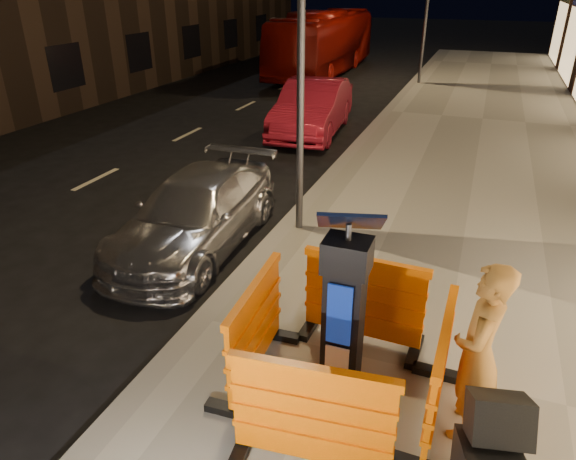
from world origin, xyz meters
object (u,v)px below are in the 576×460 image
at_px(barrier_bldgside, 439,374).
at_px(car_red, 312,133).
at_px(barrier_kerbside, 255,330).
at_px(barrier_back, 363,301).
at_px(barrier_front, 312,419).
at_px(car_silver, 199,245).
at_px(bus_doubledecker, 323,73).
at_px(man, 478,353).
at_px(parking_kiosk, 344,314).

height_order(barrier_bldgside, car_red, barrier_bldgside).
bearing_deg(barrier_kerbside, barrier_back, -47.93).
bearing_deg(barrier_front, barrier_back, 84.07).
height_order(car_silver, bus_doubledecker, bus_doubledecker).
bearing_deg(man, barrier_front, -45.21).
bearing_deg(barrier_kerbside, bus_doubledecker, 12.35).
bearing_deg(barrier_back, car_red, 113.83).
distance_m(barrier_back, man, 1.61).
xyz_separation_m(barrier_kerbside, bus_doubledecker, (-5.60, 20.47, -0.72)).
height_order(barrier_back, car_silver, barrier_back).
relative_size(bus_doubledecker, man, 5.50).
relative_size(barrier_front, barrier_bldgside, 1.00).
relative_size(parking_kiosk, barrier_kerbside, 1.40).
bearing_deg(barrier_front, car_silver, 125.69).
height_order(barrier_bldgside, car_silver, barrier_bldgside).
distance_m(car_silver, car_red, 7.38).
distance_m(barrier_front, man, 1.60).
distance_m(bus_doubledecker, man, 21.94).
distance_m(barrier_back, car_red, 9.82).
distance_m(barrier_bldgside, bus_doubledecker, 21.82).
height_order(parking_kiosk, barrier_back, parking_kiosk).
bearing_deg(barrier_back, barrier_front, -87.93).
bearing_deg(barrier_front, man, 31.17).
xyz_separation_m(barrier_kerbside, car_silver, (-2.28, 2.68, -0.72)).
bearing_deg(barrier_front, bus_doubledecker, 101.06).
xyz_separation_m(barrier_bldgside, car_red, (-4.58, 10.05, -0.72)).
bearing_deg(parking_kiosk, barrier_bldgside, -0.93).
relative_size(barrier_back, barrier_bldgside, 1.00).
xyz_separation_m(barrier_front, barrier_bldgside, (0.95, 0.95, 0.00)).
distance_m(car_silver, man, 5.33).
bearing_deg(bus_doubledecker, barrier_back, -71.86).
bearing_deg(barrier_kerbside, car_red, 12.01).
bearing_deg(car_red, barrier_back, -73.64).
xyz_separation_m(parking_kiosk, car_silver, (-3.23, 2.68, -1.17)).
distance_m(barrier_kerbside, barrier_bldgside, 1.90).
relative_size(barrier_kerbside, bus_doubledecker, 0.15).
bearing_deg(barrier_front, parking_kiosk, 84.07).
bearing_deg(barrier_kerbside, barrier_front, -137.93).
xyz_separation_m(barrier_kerbside, man, (2.20, -0.01, 0.34)).
distance_m(car_red, bus_doubledecker, 10.82).
bearing_deg(car_red, bus_doubledecker, 100.21).
distance_m(barrier_kerbside, bus_doubledecker, 21.24).
bearing_deg(car_red, barrier_front, -77.13).
bearing_deg(parking_kiosk, man, -1.20).
xyz_separation_m(barrier_back, bus_doubledecker, (-6.55, 19.52, -0.72)).
bearing_deg(car_red, parking_kiosk, -75.53).
relative_size(barrier_back, car_red, 0.32).
xyz_separation_m(barrier_back, man, (1.25, -0.96, 0.34)).
xyz_separation_m(barrier_front, man, (1.25, 0.94, 0.34)).
bearing_deg(barrier_back, car_silver, 153.83).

